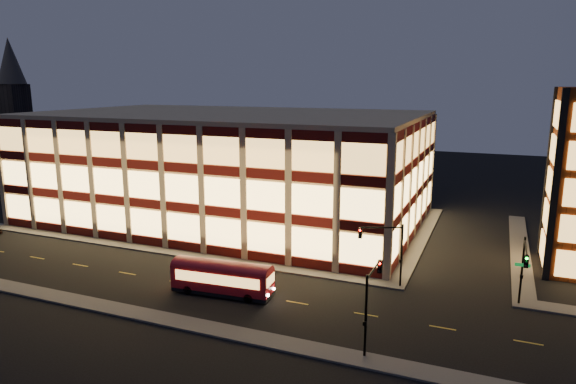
% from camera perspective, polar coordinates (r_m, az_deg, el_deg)
% --- Properties ---
extents(ground, '(200.00, 200.00, 0.00)m').
position_cam_1_polar(ground, '(56.88, -11.98, -7.10)').
color(ground, black).
rests_on(ground, ground).
extents(sidewalk_office_south, '(54.00, 2.00, 0.15)m').
position_cam_1_polar(sidewalk_office_south, '(59.29, -13.85, -6.31)').
color(sidewalk_office_south, '#514F4C').
rests_on(sidewalk_office_south, ground).
extents(sidewalk_office_east, '(2.00, 30.00, 0.15)m').
position_cam_1_polar(sidewalk_office_east, '(64.26, 14.49, -4.90)').
color(sidewalk_office_east, '#514F4C').
rests_on(sidewalk_office_east, ground).
extents(sidewalk_tower_west, '(2.00, 30.00, 0.15)m').
position_cam_1_polar(sidewalk_tower_west, '(63.86, 24.35, -5.73)').
color(sidewalk_tower_west, '#514F4C').
rests_on(sidewalk_tower_west, ground).
extents(sidewalk_near, '(100.00, 2.00, 0.15)m').
position_cam_1_polar(sidewalk_near, '(47.50, -21.00, -11.52)').
color(sidewalk_near, '#514F4C').
rests_on(sidewalk_near, ground).
extents(office_building, '(50.45, 30.45, 14.50)m').
position_cam_1_polar(office_building, '(70.60, -6.49, 2.91)').
color(office_building, tan).
rests_on(office_building, ground).
extents(church_tower, '(5.00, 5.00, 18.00)m').
position_cam_1_polar(church_tower, '(131.63, -27.90, 6.62)').
color(church_tower, '#2D2621').
rests_on(church_tower, ground).
extents(church_spire, '(6.00, 6.00, 10.00)m').
position_cam_1_polar(church_spire, '(131.37, -28.52, 12.69)').
color(church_spire, '#4C473F').
rests_on(church_spire, church_tower).
extents(traffic_signal_far, '(3.79, 1.87, 6.00)m').
position_cam_1_polar(traffic_signal_far, '(47.37, 10.89, -5.75)').
color(traffic_signal_far, black).
rests_on(traffic_signal_far, ground).
extents(traffic_signal_right, '(1.20, 4.37, 6.00)m').
position_cam_1_polar(traffic_signal_right, '(45.84, 24.72, -7.31)').
color(traffic_signal_right, black).
rests_on(traffic_signal_right, ground).
extents(traffic_signal_near, '(0.32, 4.45, 6.00)m').
position_cam_1_polar(traffic_signal_near, '(36.76, 9.25, -11.02)').
color(traffic_signal_near, black).
rests_on(traffic_signal_near, ground).
extents(trolley_bus, '(9.21, 2.96, 3.07)m').
position_cam_1_polar(trolley_bus, '(46.25, -7.32, -9.24)').
color(trolley_bus, '#A00814').
rests_on(trolley_bus, ground).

